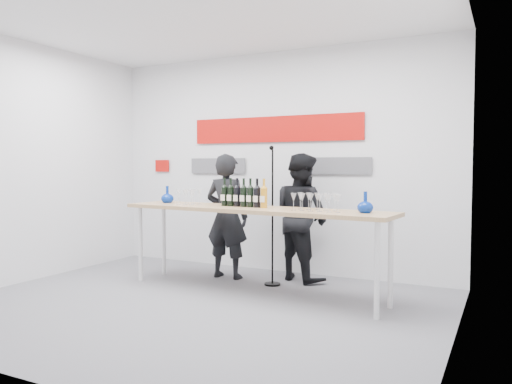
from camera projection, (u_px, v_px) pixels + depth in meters
ground at (194, 306)px, 5.15m from camera, size 5.00×5.00×0.00m
back_wall at (275, 162)px, 6.85m from camera, size 5.00×0.04×3.00m
signage at (270, 140)px, 6.83m from camera, size 3.38×0.02×0.79m
tasting_table at (252, 214)px, 5.64m from camera, size 3.30×0.92×0.98m
wine_bottles at (244, 193)px, 5.72m from camera, size 0.62×0.12×0.33m
decanter_left at (167, 194)px, 6.36m from camera, size 0.16×0.16×0.21m
decanter_right at (365, 202)px, 4.99m from camera, size 0.16×0.16×0.21m
glasses_left at (189, 197)px, 6.11m from camera, size 0.28×0.24×0.18m
glasses_right at (316, 202)px, 5.21m from camera, size 0.56×0.26×0.18m
presenter_left at (227, 216)px, 6.43m from camera, size 0.59×0.40×1.60m
presenter_right at (301, 217)px, 6.31m from camera, size 0.96×0.88×1.61m
mic_stand at (272, 243)px, 6.04m from camera, size 0.20×0.20×1.69m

